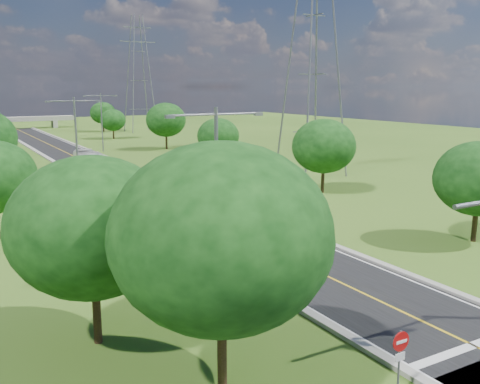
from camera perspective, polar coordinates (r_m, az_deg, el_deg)
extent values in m
plane|color=#355718|center=(77.35, -15.03, 2.55)|extent=(260.00, 260.00, 0.00)
cube|color=black|center=(83.11, -16.11, 3.09)|extent=(8.00, 150.00, 0.06)
cube|color=gray|center=(82.20, -18.99, 2.89)|extent=(0.50, 150.00, 0.22)
cube|color=gray|center=(84.19, -13.31, 3.38)|extent=(0.50, 150.00, 0.22)
cylinder|color=slate|center=(21.11, 16.60, -17.07)|extent=(0.08, 0.08, 2.50)
cylinder|color=#B20F0F|center=(20.71, 16.80, -15.02)|extent=(0.76, 0.05, 0.76)
cube|color=white|center=(20.70, 16.86, -15.05)|extent=(0.50, 0.02, 0.12)
cube|color=white|center=(20.98, 16.70, -16.49)|extent=(0.45, 0.04, 0.30)
cylinder|color=slate|center=(58.42, -4.48, 1.40)|extent=(0.08, 0.08, 2.40)
cube|color=white|center=(58.27, -4.48, 2.17)|extent=(0.55, 0.04, 0.70)
cube|color=gray|center=(157.15, -19.17, 6.87)|extent=(1.20, 3.00, 2.00)
cube|color=gray|center=(155.49, -22.85, 7.17)|extent=(30.00, 3.00, 1.20)
cylinder|color=slate|center=(29.93, -2.51, -0.56)|extent=(0.22, 0.22, 10.00)
cylinder|color=slate|center=(28.73, -5.09, 8.18)|extent=(2.80, 0.12, 0.12)
cylinder|color=slate|center=(30.02, -0.18, 8.35)|extent=(2.80, 0.12, 0.12)
cube|color=slate|center=(28.21, -7.51, 7.97)|extent=(0.50, 0.25, 0.18)
cube|color=slate|center=(30.68, 1.95, 8.31)|extent=(0.50, 0.25, 0.18)
cylinder|color=slate|center=(60.86, -17.03, 4.95)|extent=(0.22, 0.22, 10.00)
cylinder|color=slate|center=(60.27, -18.59, 9.19)|extent=(2.80, 0.12, 0.12)
cylinder|color=slate|center=(60.90, -15.98, 9.35)|extent=(2.80, 0.12, 0.12)
cube|color=slate|center=(60.03, -19.82, 9.06)|extent=(0.50, 0.25, 0.18)
cube|color=slate|center=(61.23, -14.79, 9.37)|extent=(0.50, 0.25, 0.18)
cylinder|color=slate|center=(95.69, -14.52, 7.17)|extent=(0.22, 0.22, 10.00)
cylinder|color=slate|center=(95.14, -15.48, 9.88)|extent=(2.80, 0.12, 0.12)
cylinder|color=slate|center=(95.89, -13.84, 9.96)|extent=(2.80, 0.12, 0.12)
cube|color=slate|center=(94.82, -16.25, 9.80)|extent=(0.50, 0.25, 0.18)
cube|color=slate|center=(96.26, -13.09, 9.97)|extent=(0.50, 0.25, 0.18)
cube|color=slate|center=(137.23, -10.86, 15.47)|extent=(9.00, 0.25, 0.25)
cube|color=slate|center=(137.54, -10.91, 16.86)|extent=(7.00, 0.25, 0.25)
cylinder|color=black|center=(24.63, -15.04, -12.04)|extent=(0.36, 0.36, 3.06)
ellipsoid|color=#0E330E|center=(23.43, -15.50, -3.60)|extent=(7.14, 7.14, 6.07)
cylinder|color=black|center=(20.41, -1.93, -16.16)|extent=(0.36, 0.36, 3.42)
ellipsoid|color=#0E330E|center=(18.86, -2.01, -4.80)|extent=(7.98, 7.98, 6.78)
cylinder|color=black|center=(42.33, 23.75, -3.08)|extent=(0.36, 0.36, 2.70)
ellipsoid|color=#0E330E|center=(41.70, 24.11, 1.32)|extent=(6.30, 6.30, 5.36)
cylinder|color=black|center=(57.35, 8.82, 1.36)|extent=(0.36, 0.36, 2.88)
ellipsoid|color=#0E330E|center=(56.87, 8.92, 4.85)|extent=(6.72, 6.72, 5.71)
cylinder|color=black|center=(75.13, -2.33, 3.65)|extent=(0.36, 0.36, 2.52)
ellipsoid|color=#0E330E|center=(74.79, -2.35, 5.99)|extent=(5.88, 5.88, 5.00)
cylinder|color=black|center=(97.61, -7.85, 5.45)|extent=(0.36, 0.36, 3.06)
ellipsoid|color=#0E330E|center=(97.31, -7.91, 7.64)|extent=(7.14, 7.14, 6.07)
cylinder|color=black|center=(119.40, -13.35, 6.10)|extent=(0.36, 0.36, 2.34)
ellipsoid|color=#0E330E|center=(119.19, -13.41, 7.47)|extent=(5.46, 5.46, 4.64)
cylinder|color=black|center=(139.51, -14.35, 6.82)|extent=(0.36, 0.36, 2.70)
ellipsoid|color=#0E330E|center=(139.32, -14.42, 8.17)|extent=(6.30, 6.30, 5.36)
imported|color=silver|center=(54.17, -6.47, 0.89)|extent=(3.24, 10.34, 2.84)
imported|color=white|center=(69.94, -15.66, 2.91)|extent=(3.14, 10.79, 2.97)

